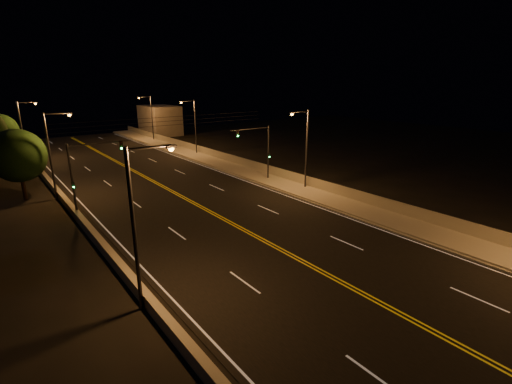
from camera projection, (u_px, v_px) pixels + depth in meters
ground at (468, 351)px, 16.12m from camera, size 160.00×160.00×0.00m
road at (223, 219)px, 31.39m from camera, size 18.00×120.00×0.02m
sidewalk at (313, 194)px, 37.58m from camera, size 3.60×120.00×0.30m
curb at (300, 199)px, 36.52m from camera, size 0.14×120.00×0.15m
parapet_wall at (325, 186)px, 38.34m from camera, size 0.30×120.00×1.00m
jersey_barrier at (102, 245)px, 25.59m from camera, size 0.45×120.00×0.74m
distant_building_right at (160, 120)px, 79.32m from camera, size 6.00×10.00×6.03m
parapet_rail at (325, 181)px, 38.18m from camera, size 0.06×120.00×0.06m
lane_markings at (223, 219)px, 31.33m from camera, size 17.32×116.00×0.00m
streetlight_1 at (305, 144)px, 38.29m from camera, size 2.55×0.28×8.41m
streetlight_2 at (194, 123)px, 56.84m from camera, size 2.55×0.28×8.41m
streetlight_3 at (150, 115)px, 70.09m from camera, size 2.55×0.28×8.41m
streetlight_4 at (139, 218)px, 17.86m from camera, size 2.55×0.28×8.41m
streetlight_5 at (53, 150)px, 35.32m from camera, size 2.55×0.28×8.41m
streetlight_6 at (24, 127)px, 52.29m from camera, size 2.55×0.28×8.41m
traffic_signal_right at (262, 147)px, 41.80m from camera, size 5.11×0.31×6.37m
traffic_signal_left at (84, 171)px, 30.93m from camera, size 5.11×0.31×6.37m
overhead_wires at (170, 121)px, 36.50m from camera, size 22.00×0.03×0.83m
tree_0 at (18, 156)px, 35.33m from camera, size 5.10×5.10×6.91m
tree_3 at (0, 132)px, 52.66m from camera, size 4.98×4.98×6.75m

